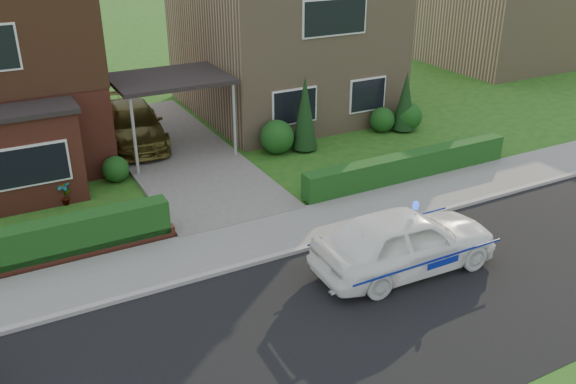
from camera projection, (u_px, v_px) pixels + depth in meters
ground at (346, 325)px, 12.66m from camera, size 120.00×120.00×0.00m
road at (346, 325)px, 12.66m from camera, size 60.00×6.00×0.02m
kerb at (279, 256)px, 15.07m from camera, size 60.00×0.16×0.12m
sidewalk at (261, 238)px, 15.92m from camera, size 60.00×2.00×0.10m
driveway at (175, 152)px, 21.42m from camera, size 3.80×12.00×0.12m
house_right at (282, 21)px, 24.76m from camera, size 7.50×8.06×7.25m
carport_link at (170, 80)px, 20.28m from camera, size 3.80×3.00×2.77m
dwarf_wall at (17, 268)px, 14.35m from camera, size 7.70×0.25×0.36m
hedge_left at (18, 271)px, 14.54m from camera, size 7.50×0.55×0.90m
hedge_right at (407, 180)px, 19.41m from camera, size 7.50×0.55×0.80m
shrub_left_mid at (63, 175)px, 18.11m from camera, size 1.32×1.32×1.32m
shrub_left_near at (116, 169)px, 19.13m from camera, size 0.84×0.84×0.84m
shrub_right_near at (277, 137)px, 21.28m from camera, size 1.20×1.20×1.20m
shrub_right_mid at (382, 120)px, 23.37m from camera, size 0.96×0.96×0.96m
shrub_right_far at (408, 117)px, 23.53m from camera, size 1.08×1.08×1.08m
conifer_a at (305, 115)px, 21.25m from camera, size 0.90×0.90×2.60m
conifer_b at (405, 103)px, 23.21m from camera, size 0.90×0.90×2.20m
neighbour_right at (498, 15)px, 32.86m from camera, size 6.50×7.00×5.20m
police_car at (405, 241)px, 14.31m from camera, size 4.17×4.59×1.71m
driveway_car at (134, 124)px, 21.87m from camera, size 2.47×4.93×1.37m
potted_plant_a at (64, 193)px, 17.59m from camera, size 0.45×0.33×0.79m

